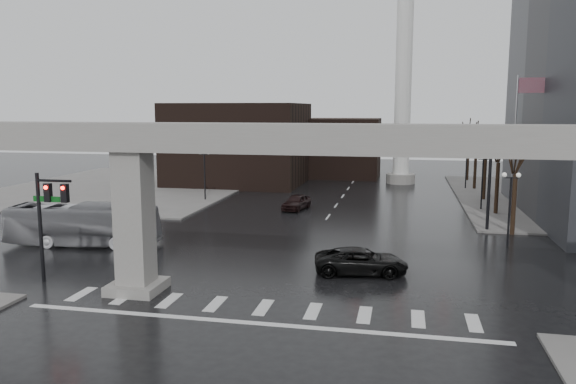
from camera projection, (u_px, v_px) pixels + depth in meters
name	position (u px, v px, depth m)	size (l,w,h in m)	color
ground	(268.00, 300.00, 27.70)	(160.00, 160.00, 0.00)	black
sidewalk_nw	(130.00, 186.00, 67.78)	(28.00, 36.00, 0.15)	slate
elevated_guideway	(294.00, 162.00, 26.43)	(48.00, 2.60, 8.70)	gray
building_far_left	(239.00, 144.00, 70.45)	(16.00, 14.00, 10.00)	black
building_far_mid	(343.00, 148.00, 77.87)	(10.00, 10.00, 8.00)	black
smokestack	(404.00, 76.00, 69.07)	(3.60, 3.60, 30.00)	white
signal_mast_arm	(439.00, 155.00, 43.24)	(12.12, 0.43, 8.00)	black
signal_left_pole	(48.00, 209.00, 30.05)	(2.30, 0.30, 6.00)	black
flagpole_assembly	(519.00, 132.00, 44.82)	(2.06, 0.12, 12.00)	silver
lamp_right_0	(510.00, 197.00, 38.03)	(1.22, 0.32, 5.11)	black
lamp_right_1	(483.00, 173.00, 51.59)	(1.22, 0.32, 5.11)	black
lamp_right_2	(467.00, 160.00, 65.15)	(1.22, 0.32, 5.11)	black
lamp_left_0	(142.00, 186.00, 43.46)	(1.22, 0.32, 5.11)	black
lamp_left_1	(204.00, 167.00, 57.02)	(1.22, 0.32, 5.11)	black
lamp_left_2	(243.00, 156.00, 70.57)	(1.22, 0.32, 5.11)	black
tree_right_0	(515.00, 198.00, 41.82)	(1.09, 1.58, 7.50)	black
tree_right_1	(498.00, 183.00, 49.56)	(1.09, 1.61, 7.67)	black
tree_right_2	(485.00, 172.00, 57.29)	(1.10, 1.63, 7.85)	black
tree_right_3	(476.00, 164.00, 65.03)	(1.11, 1.66, 8.02)	black
tree_right_4	(468.00, 158.00, 72.77)	(1.12, 1.69, 8.19)	black
pickup_truck	(361.00, 261.00, 32.09)	(2.45, 5.32, 1.48)	black
city_bus	(83.00, 225.00, 38.63)	(2.46, 10.52, 2.93)	#AEADB2
far_car	(296.00, 202.00, 52.44)	(1.69, 4.20, 1.43)	black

